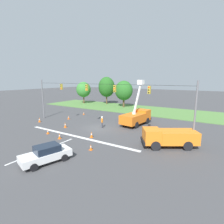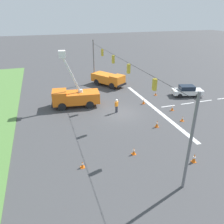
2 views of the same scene
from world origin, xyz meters
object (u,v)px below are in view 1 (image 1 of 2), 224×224
object	(u,v)px
traffic_cone_lane_edge_a	(145,131)
sedan_white	(46,154)
traffic_cone_foreground_right	(60,136)
road_worker	(102,121)
traffic_cone_far_left	(39,120)
tree_centre	(124,91)
utility_truck_bucket_lift	(136,116)
traffic_cone_near_bucket	(48,132)
traffic_cone_far_right	(84,113)
tree_far_west	(84,90)
tree_west	(107,87)
traffic_cone_mid_right	(69,117)
traffic_cone_foreground_left	(91,147)
traffic_cone_lane_edge_b	(92,135)
traffic_cone_mid_left	(65,125)
utility_truck_support_near	(169,137)

from	to	relation	value
traffic_cone_lane_edge_a	sedan_white	bearing A→B (deg)	-109.40
traffic_cone_foreground_right	road_worker	bearing A→B (deg)	76.99
road_worker	traffic_cone_far_left	distance (m)	11.55
tree_centre	utility_truck_bucket_lift	bearing A→B (deg)	-54.68
traffic_cone_foreground_right	traffic_cone_near_bucket	world-z (taller)	traffic_cone_foreground_right
traffic_cone_foreground_right	traffic_cone_far_right	bearing A→B (deg)	119.76
tree_far_west	tree_west	xyz separation A→B (m)	(6.50, 2.56, 0.82)
tree_west	traffic_cone_mid_right	distance (m)	20.71
traffic_cone_foreground_left	traffic_cone_near_bucket	bearing A→B (deg)	172.21
tree_far_west	traffic_cone_lane_edge_b	bearing A→B (deg)	-46.97
traffic_cone_foreground_left	traffic_cone_foreground_right	distance (m)	5.52
traffic_cone_foreground_left	traffic_cone_foreground_right	bearing A→B (deg)	173.52
utility_truck_bucket_lift	traffic_cone_mid_right	distance (m)	12.65
traffic_cone_mid_right	traffic_cone_mid_left	bearing A→B (deg)	-48.93
utility_truck_bucket_lift	traffic_cone_lane_edge_a	distance (m)	4.95
traffic_cone_mid_left	traffic_cone_far_left	xyz separation A→B (m)	(-6.31, 0.02, -0.00)
road_worker	traffic_cone_lane_edge_b	world-z (taller)	road_worker
tree_centre	traffic_cone_foreground_left	bearing A→B (deg)	-68.48
road_worker	utility_truck_support_near	bearing A→B (deg)	-11.94
traffic_cone_foreground_left	traffic_cone_near_bucket	size ratio (longest dim) A/B	1.00
traffic_cone_lane_edge_a	tree_west	bearing A→B (deg)	134.66
traffic_cone_lane_edge_b	traffic_cone_far_left	size ratio (longest dim) A/B	0.98
tree_centre	utility_truck_support_near	bearing A→B (deg)	-50.89
utility_truck_support_near	traffic_cone_far_right	distance (m)	21.20
traffic_cone_mid_right	traffic_cone_lane_edge_a	xyz separation A→B (m)	(15.28, -0.64, -0.02)
utility_truck_support_near	traffic_cone_mid_left	distance (m)	15.42
traffic_cone_lane_edge_b	traffic_cone_far_left	distance (m)	12.72
utility_truck_bucket_lift	traffic_cone_near_bucket	distance (m)	13.59
road_worker	traffic_cone_lane_edge_b	distance (m)	4.67
traffic_cone_near_bucket	traffic_cone_far_left	world-z (taller)	traffic_cone_far_left
road_worker	traffic_cone_mid_left	bearing A→B (deg)	-148.98
traffic_cone_far_left	utility_truck_bucket_lift	bearing A→B (deg)	26.58
road_worker	traffic_cone_near_bucket	xyz separation A→B (m)	(-4.50, -6.36, -0.70)
utility_truck_bucket_lift	traffic_cone_mid_right	size ratio (longest dim) A/B	10.61
tree_west	tree_centre	distance (m)	7.38
sedan_white	traffic_cone_foreground_left	size ratio (longest dim) A/B	7.34
traffic_cone_far_right	traffic_cone_lane_edge_b	bearing A→B (deg)	-44.89
traffic_cone_mid_left	traffic_cone_lane_edge_a	size ratio (longest dim) A/B	1.27
traffic_cone_mid_left	traffic_cone_foreground_left	bearing A→B (deg)	-27.71
traffic_cone_foreground_right	traffic_cone_mid_left	bearing A→B (deg)	129.38
tree_west	traffic_cone_foreground_left	bearing A→B (deg)	-58.85
traffic_cone_near_bucket	traffic_cone_mid_left	bearing A→B (deg)	95.82
tree_west	utility_truck_support_near	bearing A→B (deg)	-44.22
traffic_cone_foreground_right	sedan_white	bearing A→B (deg)	-51.54
tree_west	road_worker	xyz separation A→B (m)	(13.35, -21.02, -3.98)
traffic_cone_foreground_right	traffic_cone_lane_edge_a	size ratio (longest dim) A/B	1.11
traffic_cone_far_left	traffic_cone_near_bucket	bearing A→B (deg)	-27.46
tree_centre	traffic_cone_lane_edge_b	bearing A→B (deg)	-71.09
sedan_white	traffic_cone_near_bucket	bearing A→B (deg)	141.50
sedan_white	traffic_cone_near_bucket	world-z (taller)	sedan_white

